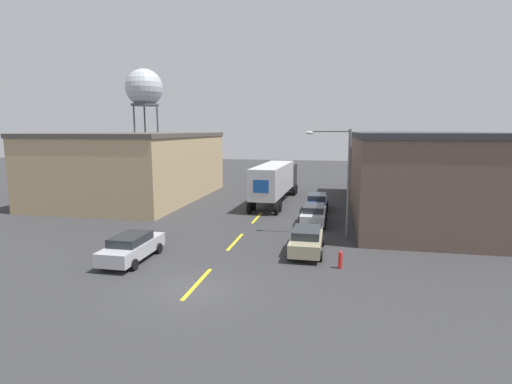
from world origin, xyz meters
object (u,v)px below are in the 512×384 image
Objects in this scene: water_tower at (144,89)px; parked_car_right_mid at (314,214)px; parked_car_right_near at (307,240)px; semi_truck at (276,179)px; parked_car_right_far at (317,202)px; street_lamp at (343,174)px; fire_hydrant at (340,260)px; parked_car_left_near at (132,247)px.

parked_car_right_mid is at bearing -48.11° from water_tower.
parked_car_right_near is at bearing -53.57° from water_tower.
semi_truck is 39.08m from water_tower.
parked_car_right_mid is at bearing 90.00° from parked_car_right_near.
parked_car_right_far is 9.79m from street_lamp.
semi_truck is 19.78m from fire_hydrant.
water_tower reaches higher than fire_hydrant.
parked_car_left_near is 11.42m from fire_hydrant.
parked_car_right_near is 0.27× the size of water_tower.
semi_truck is 1.92× the size of street_lamp.
parked_car_right_far is 5.11× the size of fire_hydrant.
fire_hydrant is at bearing -51.15° from parked_car_right_near.
parked_car_right_far is (9.43, 16.39, 0.00)m from parked_car_left_near.
street_lamp is 7.58m from fire_hydrant.
parked_car_right_near is at bearing -90.00° from parked_car_right_mid.
parked_car_right_far is at bearing 102.86° from street_lamp.
parked_car_right_far is at bearing 90.00° from parked_car_right_mid.
water_tower is 2.41× the size of street_lamp.
street_lamp is at bearing -58.78° from parked_car_right_mid.
parked_car_right_far is 13.01m from parked_car_right_near.
semi_truck is at bearing 115.79° from parked_car_right_mid.
parked_car_right_near is (0.00, -13.01, 0.00)m from parked_car_right_far.
water_tower is 57.11m from fire_hydrant.
parked_car_right_mid is 7.46m from parked_car_right_near.
street_lamp is at bearing -48.93° from water_tower.
parked_car_right_far is 44.64m from water_tower.
parked_car_right_far is 0.66× the size of street_lamp.
parked_car_right_near reaches higher than fire_hydrant.
semi_truck is at bearing 142.56° from parked_car_right_far.
parked_car_left_near is at bearing -131.03° from parked_car_right_mid.
water_tower reaches higher than parked_car_left_near.
parked_car_left_near and parked_car_right_near have the same top height.
parked_car_right_mid is at bearing 121.22° from street_lamp.
parked_car_right_far is at bearing -43.11° from water_tower.
semi_truck is 2.93× the size of parked_car_right_near.
water_tower is at bearing 115.45° from parked_car_left_near.
parked_car_right_mid is 5.55m from parked_car_right_far.
parked_car_right_near is 3.12m from fire_hydrant.
fire_hydrant is at bearing -90.73° from street_lamp.
fire_hydrant is at bearing -78.84° from parked_car_right_mid.
parked_car_right_near is at bearing -90.00° from parked_car_right_far.
water_tower is at bearing 138.35° from semi_truck.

